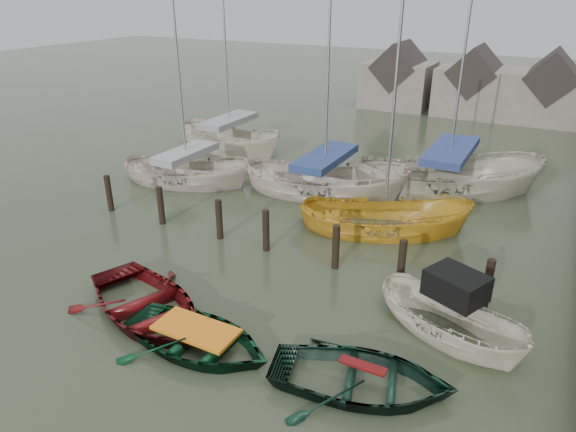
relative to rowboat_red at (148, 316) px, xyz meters
The scene contains 12 objects.
ground 2.60m from the rowboat_red, 36.74° to the left, with size 120.00×120.00×0.00m, color #2E3622.
mooring_pilings 4.69m from the rowboat_red, 77.95° to the left, with size 13.72×0.22×1.80m.
far_sheds 27.77m from the rowboat_red, 83.95° to the left, with size 14.00×4.08×4.39m.
rowboat_red is the anchor object (origin of this frame).
rowboat_green 1.98m from the rowboat_red, 12.70° to the right, with size 2.72×3.81×0.79m, color black.
rowboat_dkgreen 5.80m from the rowboat_red, ahead, with size 2.78×3.90×0.81m, color black.
motorboat 7.57m from the rowboat_red, 21.98° to the left, with size 4.31×3.01×2.41m.
sailboat_a 9.76m from the rowboat_red, 122.11° to the left, with size 6.14×3.58×10.01m.
sailboat_b 9.91m from the rowboat_red, 87.01° to the left, with size 7.18×3.94×11.57m.
sailboat_c 8.58m from the rowboat_red, 64.05° to the left, with size 6.27×4.25×10.15m.
sailboat_d 13.45m from the rowboat_red, 68.97° to the left, with size 8.12×5.77×12.69m.
sailboat_e 14.72m from the rowboat_red, 115.69° to the left, with size 6.99×3.69×10.35m.
Camera 1 is at (6.30, -9.57, 7.78)m, focal length 32.00 mm.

